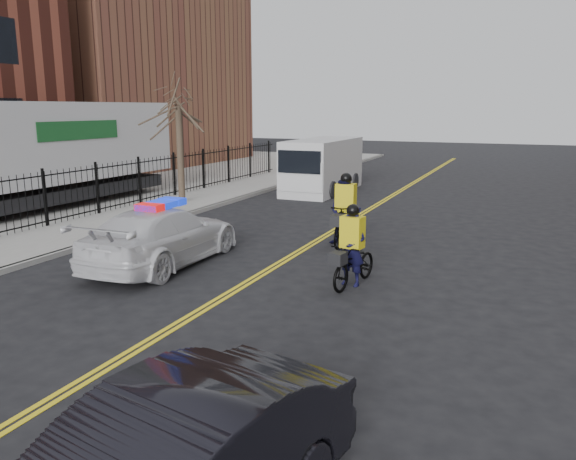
{
  "coord_description": "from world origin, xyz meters",
  "views": [
    {
      "loc": [
        6.0,
        -9.82,
        4.08
      ],
      "look_at": [
        0.91,
        1.82,
        1.3
      ],
      "focal_mm": 35.0,
      "sensor_mm": 36.0,
      "label": 1
    }
  ],
  "objects_px": {
    "cargo_van": "(321,167)",
    "semi_trailer": "(34,150)",
    "cyclist_near": "(352,257)",
    "police_cruiser": "(163,236)",
    "cyclist_far": "(345,217)"
  },
  "relations": [
    {
      "from": "semi_trailer",
      "to": "cyclist_far",
      "type": "height_order",
      "value": "semi_trailer"
    },
    {
      "from": "cargo_van",
      "to": "semi_trailer",
      "type": "distance_m",
      "value": 12.83
    },
    {
      "from": "cyclist_near",
      "to": "cyclist_far",
      "type": "xyz_separation_m",
      "value": [
        -1.35,
        3.67,
        0.2
      ]
    },
    {
      "from": "cyclist_far",
      "to": "police_cruiser",
      "type": "bearing_deg",
      "value": -135.47
    },
    {
      "from": "cargo_van",
      "to": "semi_trailer",
      "type": "bearing_deg",
      "value": -133.17
    },
    {
      "from": "cyclist_far",
      "to": "cyclist_near",
      "type": "bearing_deg",
      "value": -71.63
    },
    {
      "from": "cargo_van",
      "to": "cyclist_near",
      "type": "bearing_deg",
      "value": -67.13
    },
    {
      "from": "cyclist_near",
      "to": "cyclist_far",
      "type": "height_order",
      "value": "cyclist_far"
    },
    {
      "from": "semi_trailer",
      "to": "cyclist_near",
      "type": "height_order",
      "value": "semi_trailer"
    },
    {
      "from": "cargo_van",
      "to": "cyclist_far",
      "type": "relative_size",
      "value": 2.8
    },
    {
      "from": "police_cruiser",
      "to": "semi_trailer",
      "type": "relative_size",
      "value": 0.39
    },
    {
      "from": "cargo_van",
      "to": "cyclist_near",
      "type": "height_order",
      "value": "cargo_van"
    },
    {
      "from": "police_cruiser",
      "to": "cyclist_far",
      "type": "distance_m",
      "value": 5.44
    },
    {
      "from": "cargo_van",
      "to": "cyclist_far",
      "type": "height_order",
      "value": "cargo_van"
    },
    {
      "from": "police_cruiser",
      "to": "cyclist_near",
      "type": "distance_m",
      "value": 5.11
    }
  ]
}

